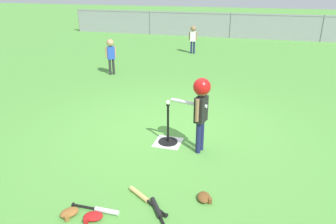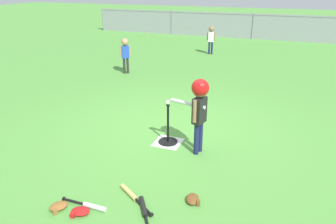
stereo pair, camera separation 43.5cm
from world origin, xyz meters
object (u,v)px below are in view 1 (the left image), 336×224
object	(u,v)px
fielder_deep_left	(193,36)
spare_bat_black	(158,211)
batting_tee	(168,137)
spare_bat_wood	(143,197)
baseball_on_tee	(168,102)
spare_bat_silver	(102,210)
glove_tossed_aside	(204,197)
glove_outfield_drop	(93,216)
fielder_near_right	(111,52)
glove_by_plate	(69,213)
batter_child	(201,100)

from	to	relation	value
fielder_deep_left	spare_bat_black	bearing A→B (deg)	-80.84
batting_tee	spare_bat_wood	xyz separation A→B (m)	(0.10, -1.53, -0.08)
baseball_on_tee	spare_bat_silver	xyz separation A→B (m)	(-0.27, -1.89, -0.69)
fielder_deep_left	glove_tossed_aside	size ratio (longest dim) A/B	4.04
glove_tossed_aside	glove_outfield_drop	world-z (taller)	same
fielder_near_right	spare_bat_silver	distance (m)	6.05
glove_outfield_drop	spare_bat_silver	bearing A→B (deg)	71.61
baseball_on_tee	glove_tossed_aside	size ratio (longest dim) A/B	0.30
spare_bat_silver	spare_bat_wood	xyz separation A→B (m)	(0.37, 0.36, 0.00)
fielder_near_right	glove_tossed_aside	bearing A→B (deg)	-54.39
batting_tee	fielder_deep_left	bearing A→B (deg)	98.45
baseball_on_tee	glove_by_plate	world-z (taller)	baseball_on_tee
fielder_deep_left	spare_bat_wood	distance (m)	8.73
fielder_deep_left	glove_outfield_drop	size ratio (longest dim) A/B	3.95
batting_tee	baseball_on_tee	distance (m)	0.61
batter_child	glove_outfield_drop	bearing A→B (deg)	-114.64
batting_tee	spare_bat_wood	distance (m)	1.53
batter_child	spare_bat_silver	bearing A→B (deg)	-115.10
fielder_near_right	spare_bat_wood	size ratio (longest dim) A/B	1.64
baseball_on_tee	batter_child	bearing A→B (deg)	-14.19
glove_by_plate	glove_outfield_drop	size ratio (longest dim) A/B	1.06
batting_tee	fielder_deep_left	world-z (taller)	fielder_deep_left
fielder_near_right	glove_by_plate	bearing A→B (deg)	-69.61
glove_tossed_aside	batter_child	bearing A→B (deg)	103.64
batter_child	glove_by_plate	distance (m)	2.37
spare_bat_wood	spare_bat_black	distance (m)	0.34
fielder_deep_left	glove_tossed_aside	distance (m)	8.67
baseball_on_tee	fielder_near_right	world-z (taller)	fielder_near_right
batting_tee	glove_tossed_aside	world-z (taller)	batting_tee
fielder_near_right	spare_bat_silver	world-z (taller)	fielder_near_right
fielder_near_right	glove_by_plate	distance (m)	6.06
baseball_on_tee	glove_by_plate	xyz separation A→B (m)	(-0.60, -2.04, -0.68)
spare_bat_silver	spare_bat_black	xyz separation A→B (m)	(0.64, 0.16, 0.00)
baseball_on_tee	glove_outfield_drop	distance (m)	2.15
baseball_on_tee	batter_child	world-z (taller)	batter_child
batter_child	fielder_deep_left	xyz separation A→B (m)	(-1.61, 7.24, -0.20)
baseball_on_tee	fielder_near_right	bearing A→B (deg)	126.80
spare_bat_wood	glove_tossed_aside	size ratio (longest dim) A/B	2.47
spare_bat_wood	glove_by_plate	size ratio (longest dim) A/B	2.28
spare_bat_black	batting_tee	bearing A→B (deg)	102.07
spare_bat_silver	glove_outfield_drop	xyz separation A→B (m)	(-0.04, -0.13, 0.01)
spare_bat_black	glove_outfield_drop	xyz separation A→B (m)	(-0.68, -0.29, 0.01)
fielder_near_right	fielder_deep_left	bearing A→B (deg)	64.74
spare_bat_wood	glove_outfield_drop	xyz separation A→B (m)	(-0.42, -0.49, 0.01)
spare_bat_silver	glove_outfield_drop	size ratio (longest dim) A/B	2.32
batting_tee	spare_bat_silver	distance (m)	1.91
glove_by_plate	glove_tossed_aside	distance (m)	1.61
batting_tee	batter_child	distance (m)	0.94
spare_bat_wood	glove_outfield_drop	world-z (taller)	glove_outfield_drop
spare_bat_wood	spare_bat_silver	bearing A→B (deg)	-135.89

